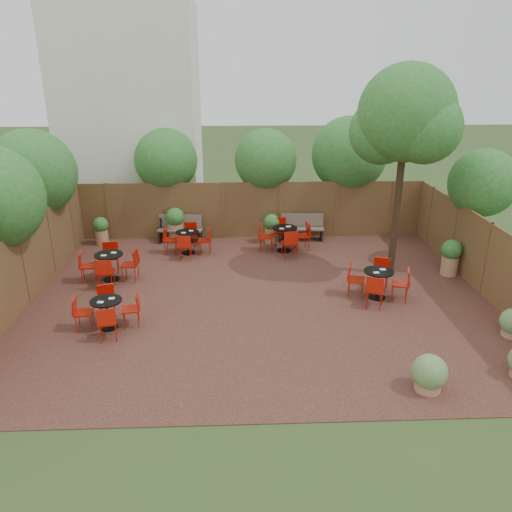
{
  "coord_description": "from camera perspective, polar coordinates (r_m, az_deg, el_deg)",
  "views": [
    {
      "loc": [
        -0.56,
        -11.96,
        5.79
      ],
      "look_at": [
        -0.05,
        0.5,
        1.0
      ],
      "focal_mm": 35.01,
      "sensor_mm": 36.0,
      "label": 1
    }
  ],
  "objects": [
    {
      "name": "low_shrubs",
      "position": [
        11.25,
        24.76,
        -10.06
      ],
      "size": [
        3.29,
        2.55,
        0.73
      ],
      "color": "#A07450",
      "rests_on": "courtyard_paving"
    },
    {
      "name": "ground",
      "position": [
        13.3,
        0.3,
        -4.8
      ],
      "size": [
        80.0,
        80.0,
        0.0
      ],
      "primitive_type": "plane",
      "color": "#354F23",
      "rests_on": "ground"
    },
    {
      "name": "planters",
      "position": [
        16.51,
        -1.28,
        2.69
      ],
      "size": [
        11.37,
        3.99,
        1.18
      ],
      "color": "#A07450",
      "rests_on": "courtyard_paving"
    },
    {
      "name": "fence_right",
      "position": [
        14.45,
        24.81,
        -0.36
      ],
      "size": [
        0.08,
        10.0,
        2.0
      ],
      "primitive_type": "cube",
      "color": "brown",
      "rests_on": "ground"
    },
    {
      "name": "bistro_tables",
      "position": [
        14.45,
        -4.02,
        -0.66
      ],
      "size": [
        8.91,
        6.57,
        0.94
      ],
      "color": "black",
      "rests_on": "courtyard_paving"
    },
    {
      "name": "overhang_foliage",
      "position": [
        14.91,
        -10.12,
        8.92
      ],
      "size": [
        15.61,
        10.96,
        2.68
      ],
      "color": "#276821",
      "rests_on": "ground"
    },
    {
      "name": "fence_left",
      "position": [
        13.98,
        -25.08,
        -1.09
      ],
      "size": [
        0.08,
        10.0,
        2.0
      ],
      "primitive_type": "cube",
      "color": "brown",
      "rests_on": "ground"
    },
    {
      "name": "courtyard_tree",
      "position": [
        14.29,
        16.73,
        14.62
      ],
      "size": [
        2.75,
        2.65,
        5.88
      ],
      "rotation": [
        0.0,
        0.0,
        -0.13
      ],
      "color": "black",
      "rests_on": "courtyard_paving"
    },
    {
      "name": "park_bench_right",
      "position": [
        17.56,
        5.32,
        3.36
      ],
      "size": [
        1.5,
        0.56,
        0.91
      ],
      "rotation": [
        0.0,
        0.0,
        -0.06
      ],
      "color": "brown",
      "rests_on": "courtyard_paving"
    },
    {
      "name": "fence_back",
      "position": [
        17.63,
        -0.44,
        5.25
      ],
      "size": [
        12.0,
        0.08,
        2.0
      ],
      "primitive_type": "cube",
      "color": "brown",
      "rests_on": "ground"
    },
    {
      "name": "park_bench_left",
      "position": [
        17.52,
        -8.64,
        3.19
      ],
      "size": [
        1.54,
        0.64,
        0.93
      ],
      "rotation": [
        0.0,
        0.0,
        -0.11
      ],
      "color": "brown",
      "rests_on": "courtyard_paving"
    },
    {
      "name": "neighbour_building",
      "position": [
        20.42,
        -13.97,
        15.4
      ],
      "size": [
        5.0,
        4.0,
        8.0
      ],
      "primitive_type": "cube",
      "color": "silver",
      "rests_on": "ground"
    },
    {
      "name": "courtyard_paving",
      "position": [
        13.29,
        0.3,
        -4.76
      ],
      "size": [
        12.0,
        10.0,
        0.02
      ],
      "primitive_type": "cube",
      "color": "#3B1F18",
      "rests_on": "ground"
    }
  ]
}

